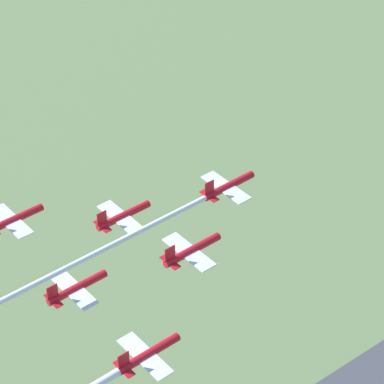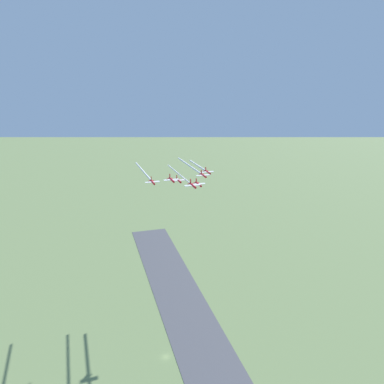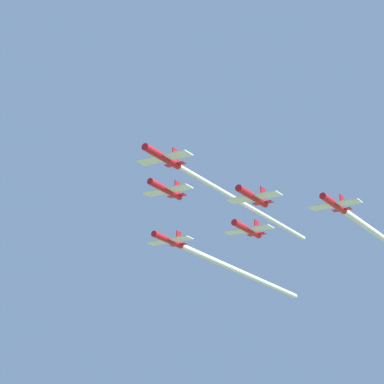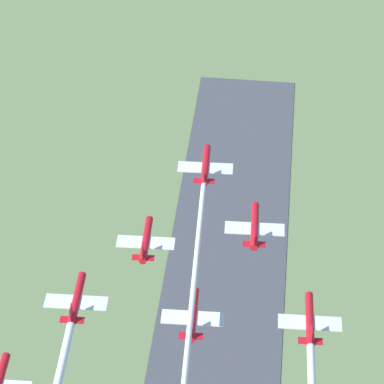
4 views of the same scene
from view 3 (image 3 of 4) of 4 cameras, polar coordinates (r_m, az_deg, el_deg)
name	(u,v)px [view 3 (image 3 of 4)]	position (r m, az deg, el deg)	size (l,w,h in m)	color
jet_0	(163,157)	(142.01, -1.81, 2.21)	(9.75, 9.12, 3.27)	red
jet_1	(253,197)	(148.52, 3.87, -0.29)	(9.75, 9.12, 3.27)	red
jet_2	(166,190)	(157.69, -1.61, 0.15)	(9.75, 9.12, 3.27)	red
jet_3	(334,204)	(158.14, 8.93, -0.74)	(9.75, 9.12, 3.27)	red
jet_4	(248,229)	(164.11, 3.52, -2.35)	(9.75, 9.12, 3.27)	red
jet_5	(169,240)	(172.20, -1.46, -3.03)	(9.75, 9.12, 3.27)	red
smoke_trail_0	(249,207)	(165.84, 3.57, -0.92)	(49.20, 1.52, 0.80)	white
smoke_trail_5	(244,274)	(198.25, 3.31, -5.14)	(53.02, 1.87, 1.09)	white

